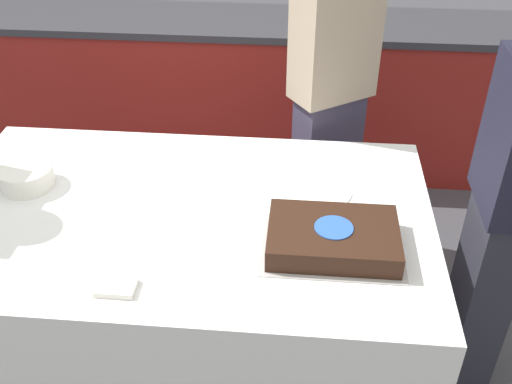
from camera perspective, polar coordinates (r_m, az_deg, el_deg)
name	(u,v)px	position (r m, az deg, el deg)	size (l,w,h in m)	color
ground_plane	(194,349)	(2.72, -5.90, -14.69)	(14.00, 14.00, 0.00)	#424247
back_counter	(236,92)	(3.74, -1.93, 9.51)	(4.40, 0.58, 0.92)	maroon
dining_table	(189,286)	(2.45, -6.43, -8.92)	(1.82, 1.12, 0.76)	white
cake	(333,238)	(2.01, 7.34, -4.34)	(0.47, 0.34, 0.09)	#B7B2AD
plate_stack	(27,177)	(2.46, -21.01, 1.37)	(0.21, 0.21, 0.08)	white
side_plate_near_cake	(325,192)	(2.29, 6.58, -0.02)	(0.20, 0.20, 0.00)	white
utensil_pile	(116,287)	(1.92, -13.18, -8.80)	(0.12, 0.09, 0.02)	white
person_cutting_cake	(331,92)	(2.77, 7.17, 9.46)	(0.41, 0.37, 1.68)	#383347
person_seated_right	(505,211)	(2.23, 22.60, -1.65)	(0.21, 0.32, 1.59)	#282833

